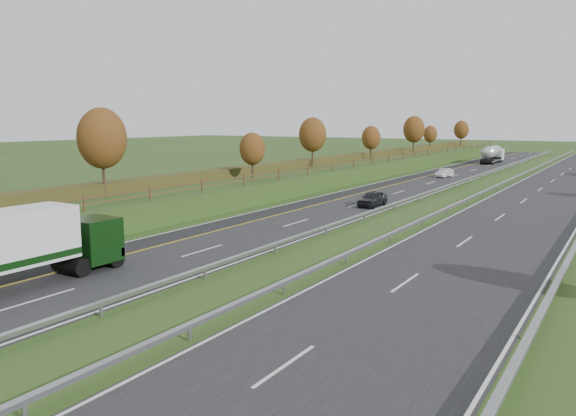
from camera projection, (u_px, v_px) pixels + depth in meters
name	position (u px, v px, depth m)	size (l,w,h in m)	color
ground	(445.00, 201.00, 60.39)	(400.00, 400.00, 0.00)	#2A4719
near_carriageway	(392.00, 191.00, 68.75)	(10.50, 200.00, 0.04)	black
far_carriageway	(538.00, 201.00, 60.15)	(10.50, 200.00, 0.04)	black
hard_shoulder	(364.00, 189.00, 70.70)	(3.00, 200.00, 0.04)	black
lane_markings	(444.00, 194.00, 65.31)	(26.75, 200.00, 0.01)	silver
embankment_left	(301.00, 177.00, 75.37)	(12.00, 200.00, 2.00)	#2A4719
hedge_left	(288.00, 165.00, 76.18)	(2.20, 180.00, 1.10)	#363A18
fence_left	(329.00, 166.00, 72.42)	(0.12, 189.06, 1.20)	#422B19
median_barrier_near	(438.00, 189.00, 65.69)	(0.32, 200.00, 0.71)	gray
median_barrier_far	(483.00, 192.00, 63.03)	(0.32, 200.00, 0.71)	gray
trees_left	(290.00, 138.00, 71.53)	(6.64, 164.30, 7.66)	#2D2116
road_tanker	(493.00, 154.00, 113.48)	(2.40, 11.22, 3.46)	silver
car_dark_near	(373.00, 199.00, 56.22)	(1.82, 4.51, 1.54)	black
car_silver_mid	(445.00, 173.00, 84.97)	(1.39, 3.98, 1.31)	silver
car_small_far	(496.00, 156.00, 123.81)	(2.16, 5.32, 1.54)	#12203A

